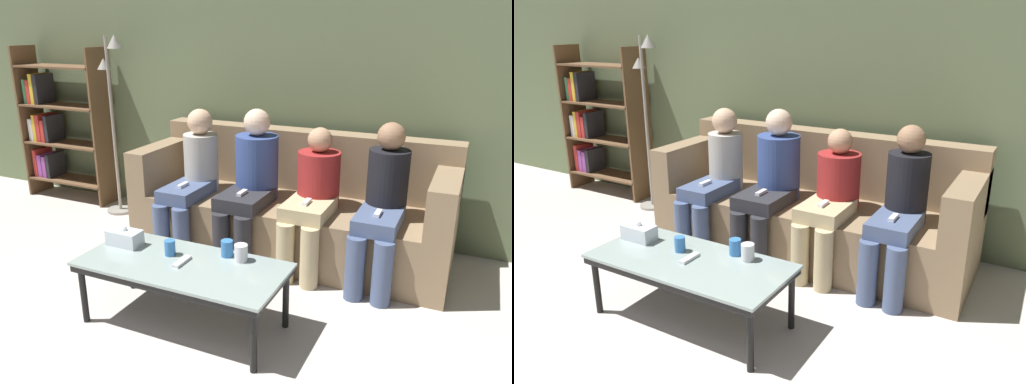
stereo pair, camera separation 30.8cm
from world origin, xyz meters
TOP-DOWN VIEW (x-y plane):
  - wall_back at (0.00, 4.02)m, footprint 12.00×0.06m
  - couch at (0.00, 3.52)m, footprint 2.48×0.86m
  - coffee_table at (-0.20, 2.22)m, footprint 1.25×0.56m
  - cup_near_left at (0.11, 2.39)m, footprint 0.08×0.08m
  - cup_near_right at (-0.00, 2.42)m, footprint 0.07×0.07m
  - cup_far_center at (-0.32, 2.29)m, footprint 0.07×0.07m
  - tissue_box at (-0.67, 2.29)m, footprint 0.22×0.12m
  - game_remote at (-0.20, 2.22)m, footprint 0.04×0.15m
  - bookshelf at (-2.71, 3.79)m, footprint 0.99×0.32m
  - standing_lamp at (-1.83, 3.65)m, footprint 0.31×0.26m
  - seated_person_left_end at (-0.76, 3.27)m, footprint 0.31×0.68m
  - seated_person_mid_left at (-0.25, 3.30)m, footprint 0.33×0.67m
  - seated_person_mid_right at (0.25, 3.29)m, footprint 0.32×0.65m
  - seated_person_right_end at (0.76, 3.28)m, footprint 0.31×0.66m

SIDE VIEW (x-z plane):
  - couch at x=0.00m, z-range -0.13..0.81m
  - coffee_table at x=-0.20m, z-range 0.17..0.58m
  - game_remote at x=-0.20m, z-range 0.41..0.43m
  - cup_far_center at x=-0.32m, z-range 0.41..0.51m
  - cup_near_right at x=0.00m, z-range 0.41..0.52m
  - tissue_box at x=-0.67m, z-range 0.40..0.53m
  - cup_near_left at x=0.11m, z-range 0.41..0.52m
  - seated_person_mid_right at x=0.25m, z-range 0.04..1.09m
  - seated_person_left_end at x=-0.76m, z-range 0.03..1.15m
  - seated_person_right_end at x=0.76m, z-range 0.03..1.16m
  - seated_person_mid_left at x=-0.25m, z-range 0.05..1.20m
  - bookshelf at x=-2.71m, z-range -0.02..1.53m
  - standing_lamp at x=-1.83m, z-range 0.19..1.87m
  - wall_back at x=0.00m, z-range 0.00..2.60m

